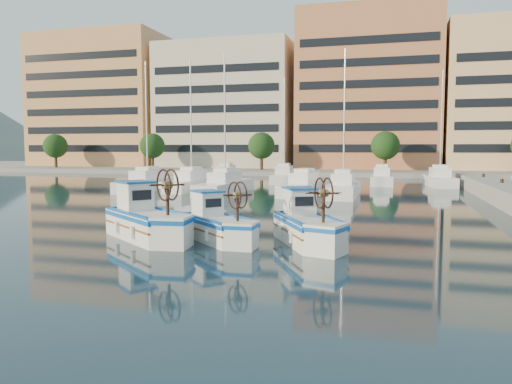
% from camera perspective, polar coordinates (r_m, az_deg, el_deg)
% --- Properties ---
extents(ground, '(300.00, 300.00, 0.00)m').
position_cam_1_polar(ground, '(20.04, 0.57, -5.87)').
color(ground, '#193041').
rests_on(ground, ground).
extents(waterfront, '(180.00, 40.00, 25.60)m').
position_cam_1_polar(waterfront, '(84.50, 18.39, 9.72)').
color(waterfront, gray).
rests_on(waterfront, ground).
extents(yacht_marina, '(36.99, 23.93, 11.50)m').
position_cam_1_polar(yacht_marina, '(47.56, 5.53, 1.06)').
color(yacht_marina, white).
rests_on(yacht_marina, ground).
extents(fishing_boat_a, '(4.81, 4.41, 3.01)m').
position_cam_1_polar(fishing_boat_a, '(21.42, -12.43, -3.04)').
color(fishing_boat_a, white).
rests_on(fishing_boat_a, ground).
extents(fishing_boat_b, '(3.94, 3.89, 2.54)m').
position_cam_1_polar(fishing_boat_b, '(20.58, -4.44, -3.62)').
color(fishing_boat_b, white).
rests_on(fishing_boat_b, ground).
extents(fishing_boat_c, '(3.53, 4.56, 2.75)m').
position_cam_1_polar(fishing_boat_c, '(19.98, 5.85, -3.72)').
color(fishing_boat_c, white).
rests_on(fishing_boat_c, ground).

